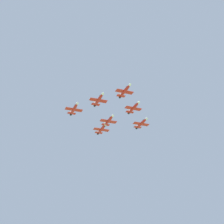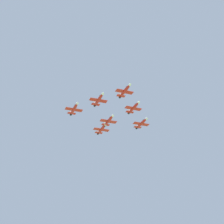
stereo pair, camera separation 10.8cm
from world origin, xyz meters
name	(u,v)px [view 2 (the right image)]	position (x,y,z in m)	size (l,w,h in m)	color
jet_lead	(125,91)	(-16.15, 20.54, 125.26)	(11.07, 14.51, 3.43)	red
jet_left_wingman	(134,108)	(-14.22, 36.91, 123.18)	(11.13, 14.37, 3.41)	red
jet_right_wingman	(99,100)	(-31.99, 25.09, 124.26)	(11.17, 14.96, 3.51)	red
jet_left_outer	(142,123)	(-12.28, 53.27, 120.64)	(11.20, 14.59, 3.45)	red
jet_right_outer	(74,109)	(-47.83, 29.63, 122.60)	(11.18, 14.99, 3.52)	red
jet_slot_rear	(109,121)	(-30.06, 41.45, 118.73)	(11.01, 14.74, 3.46)	red
jet_trailing	(102,129)	(-37.01, 51.91, 118.70)	(10.93, 14.55, 3.42)	red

